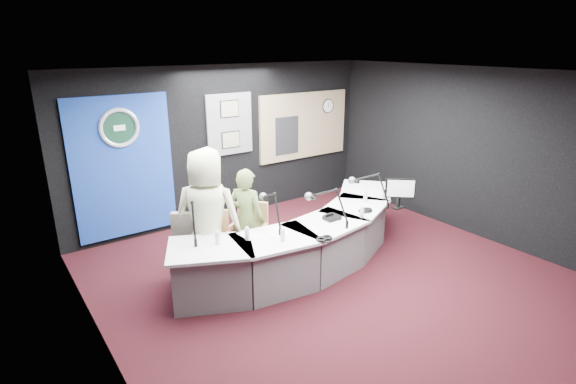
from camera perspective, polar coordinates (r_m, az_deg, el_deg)
ground at (r=6.50m, az=5.64°, el=-10.76°), size 6.00×6.00×0.00m
ceiling at (r=5.68m, az=6.56°, el=14.69°), size 6.00×6.00×0.02m
wall_back at (r=8.34m, az=-7.73°, el=6.15°), size 6.00×0.02×2.80m
wall_left at (r=4.65m, az=-23.11°, el=-5.47°), size 0.02×6.00×2.80m
wall_right at (r=8.18m, az=22.11°, el=4.69°), size 0.02×6.00×2.80m
broadcast_desk at (r=6.67m, az=2.31°, el=-6.23°), size 4.50×1.90×0.75m
backdrop_panel at (r=7.68m, az=-20.17°, el=2.92°), size 1.60×0.05×2.30m
agency_seal at (r=7.50m, az=-20.64°, el=7.63°), size 0.63×0.07×0.63m
seal_center at (r=7.51m, az=-20.65°, el=7.64°), size 0.48×0.01×0.48m
pinboard at (r=8.27m, az=-7.42°, el=8.53°), size 0.90×0.04×1.10m
framed_photo_upper at (r=8.20m, az=-7.40°, el=10.42°), size 0.34×0.02×0.27m
framed_photo_lower at (r=8.30m, az=-7.24°, el=6.59°), size 0.34×0.02×0.27m
booth_window_frame at (r=9.22m, az=2.06°, el=8.43°), size 2.12×0.06×1.32m
booth_glow at (r=9.21m, az=2.09°, el=8.43°), size 2.00×0.02×1.20m
equipment_rack at (r=8.96m, az=-0.14°, el=7.17°), size 0.55×0.02×0.75m
wall_clock at (r=9.51m, az=5.11°, el=10.83°), size 0.28×0.01×0.28m
armchair_left at (r=6.31m, az=-9.96°, el=-6.98°), size 0.76×0.76×0.96m
armchair_right at (r=6.57m, az=-5.22°, el=-5.53°), size 0.78×0.78×0.99m
draped_jacket at (r=6.35m, az=-12.24°, el=-5.57°), size 0.45×0.39×0.70m
person_man at (r=6.13m, az=-10.20°, el=-3.08°), size 1.09×1.06×1.88m
person_woman at (r=6.47m, az=-5.28°, el=-3.46°), size 0.60×0.66×1.51m
computer_monitor at (r=6.98m, az=13.97°, el=0.48°), size 0.35×0.31×0.30m
desk_phone at (r=6.47m, az=5.60°, el=-3.26°), size 0.22×0.18×0.06m
headphones_near at (r=6.84m, az=9.80°, el=-2.29°), size 0.22×0.22×0.04m
headphones_far at (r=5.82m, az=4.62°, el=-5.90°), size 0.21×0.21×0.04m
paper_stack at (r=5.97m, az=-4.95°, el=-5.43°), size 0.23×0.32×0.00m
notepad at (r=6.00m, az=-1.30°, el=-5.25°), size 0.28×0.37×0.00m
boom_mic_a at (r=5.91m, az=-12.00°, el=-2.90°), size 0.34×0.70×0.60m
boom_mic_b at (r=6.09m, az=-2.15°, el=-1.83°), size 0.25×0.73×0.60m
boom_mic_c at (r=6.23m, az=5.05°, el=-1.42°), size 0.34×0.70×0.60m
boom_mic_d at (r=7.04m, az=10.36°, el=0.71°), size 0.33×0.70×0.60m
water_bottles at (r=6.34m, az=3.93°, el=-3.06°), size 3.06×0.53×0.18m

